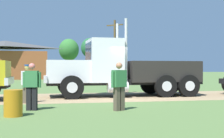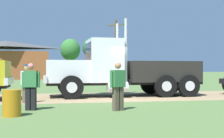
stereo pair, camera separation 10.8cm
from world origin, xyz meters
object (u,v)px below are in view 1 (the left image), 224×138
object	(u,v)px
visitor_by_barrel	(27,82)
shed_building	(5,61)
steel_barrel	(13,103)
utility_pole_near	(115,48)
visitor_walking_mid	(32,85)
visitor_standing_near	(119,84)
truck_foreground_white	(122,71)

from	to	relation	value
visitor_by_barrel	shed_building	xyz separation A→B (m)	(-4.88, 30.22, 1.60)
visitor_by_barrel	steel_barrel	distance (m)	3.66
steel_barrel	utility_pole_near	size ratio (longest dim) A/B	0.11
steel_barrel	utility_pole_near	bearing A→B (deg)	71.82
steel_barrel	shed_building	size ratio (longest dim) A/B	0.07
visitor_walking_mid	steel_barrel	bearing A→B (deg)	-110.17
visitor_standing_near	utility_pole_near	bearing A→B (deg)	78.47
visitor_walking_mid	visitor_by_barrel	size ratio (longest dim) A/B	1.01
steel_barrel	utility_pole_near	world-z (taller)	utility_pole_near
visitor_standing_near	visitor_walking_mid	bearing A→B (deg)	167.41
truck_foreground_white	steel_barrel	distance (m)	7.83
visitor_standing_near	shed_building	bearing A→B (deg)	103.76
visitor_standing_near	visitor_walking_mid	xyz separation A→B (m)	(-2.94, 0.66, -0.02)
visitor_by_barrel	shed_building	bearing A→B (deg)	99.16
truck_foreground_white	visitor_standing_near	world-z (taller)	truck_foreground_white
steel_barrel	utility_pole_near	xyz separation A→B (m)	(8.69, 26.47, 3.44)
truck_foreground_white	visitor_walking_mid	world-z (taller)	truck_foreground_white
visitor_by_barrel	shed_building	world-z (taller)	shed_building
shed_building	steel_barrel	bearing A→B (deg)	-82.07
visitor_by_barrel	steel_barrel	size ratio (longest dim) A/B	2.00
visitor_standing_near	visitor_by_barrel	size ratio (longest dim) A/B	1.03
visitor_by_barrel	utility_pole_near	world-z (taller)	utility_pole_near
shed_building	utility_pole_near	size ratio (longest dim) A/B	1.61
visitor_by_barrel	utility_pole_near	size ratio (longest dim) A/B	0.22
truck_foreground_white	shed_building	world-z (taller)	shed_building
visitor_standing_near	visitor_by_barrel	bearing A→B (deg)	137.54
steel_barrel	shed_building	world-z (taller)	shed_building
visitor_walking_mid	utility_pole_near	distance (m)	26.64
steel_barrel	visitor_by_barrel	bearing A→B (deg)	87.41
visitor_standing_near	visitor_walking_mid	world-z (taller)	visitor_standing_near
truck_foreground_white	shed_building	bearing A→B (deg)	108.96
utility_pole_near	visitor_walking_mid	bearing A→B (deg)	-108.07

